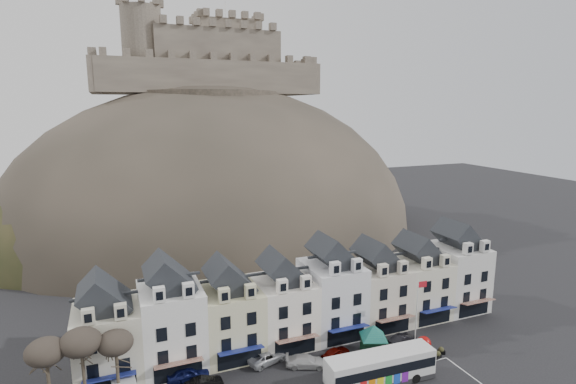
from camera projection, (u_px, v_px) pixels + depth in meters
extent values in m
cube|color=beige|center=(108.00, 342.00, 48.73)|extent=(6.80, 8.00, 8.00)
cube|color=black|center=(104.00, 297.00, 47.75)|extent=(6.80, 5.76, 2.80)
cube|color=beige|center=(88.00, 317.00, 43.98)|extent=(1.20, 0.80, 1.60)
cube|color=beige|center=(121.00, 311.00, 45.07)|extent=(1.20, 0.80, 1.60)
cube|color=navy|center=(109.00, 377.00, 44.71)|extent=(5.10, 1.29, 0.43)
cube|color=white|center=(172.00, 326.00, 51.10)|extent=(6.80, 8.00, 9.20)
cube|color=black|center=(169.00, 278.00, 50.01)|extent=(6.80, 5.76, 2.80)
cube|color=white|center=(159.00, 294.00, 46.24)|extent=(1.20, 0.80, 1.60)
cube|color=white|center=(188.00, 290.00, 47.34)|extent=(1.20, 0.80, 1.60)
cube|color=black|center=(178.00, 371.00, 48.05)|extent=(5.10, 0.06, 2.20)
cube|color=maroon|center=(179.00, 363.00, 47.19)|extent=(5.10, 1.29, 0.43)
cube|color=beige|center=(230.00, 320.00, 53.70)|extent=(6.80, 8.00, 8.00)
cube|color=black|center=(229.00, 279.00, 52.72)|extent=(6.80, 5.76, 2.80)
cube|color=beige|center=(224.00, 295.00, 48.95)|extent=(1.20, 0.80, 1.60)
cube|color=beige|center=(250.00, 291.00, 50.05)|extent=(1.20, 0.80, 1.60)
cube|color=black|center=(240.00, 358.00, 50.53)|extent=(5.10, 0.06, 2.20)
cube|color=navy|center=(241.00, 350.00, 49.68)|extent=(5.10, 1.29, 0.43)
cube|color=white|center=(283.00, 311.00, 56.19)|extent=(6.80, 8.00, 8.00)
cube|color=black|center=(283.00, 271.00, 55.21)|extent=(6.80, 5.76, 2.80)
cube|color=white|center=(282.00, 286.00, 51.44)|extent=(1.20, 0.80, 1.60)
cube|color=white|center=(306.00, 282.00, 52.53)|extent=(1.20, 0.80, 1.60)
cube|color=black|center=(295.00, 346.00, 53.02)|extent=(5.10, 0.06, 2.20)
cube|color=maroon|center=(298.00, 339.00, 52.16)|extent=(5.10, 1.29, 0.43)
cube|color=white|center=(331.00, 298.00, 58.56)|extent=(6.80, 8.00, 9.20)
cube|color=black|center=(332.00, 255.00, 57.47)|extent=(6.80, 5.76, 2.80)
cube|color=white|center=(335.00, 268.00, 53.70)|extent=(1.20, 0.80, 1.60)
cube|color=white|center=(357.00, 265.00, 54.79)|extent=(1.20, 0.80, 1.60)
cube|color=black|center=(346.00, 335.00, 55.50)|extent=(5.10, 0.06, 2.20)
cube|color=navy|center=(349.00, 328.00, 54.65)|extent=(5.10, 1.29, 0.43)
cube|color=beige|center=(376.00, 294.00, 61.16)|extent=(6.80, 8.00, 8.00)
cube|color=black|center=(377.00, 258.00, 60.18)|extent=(6.80, 5.76, 2.80)
cube|color=beige|center=(383.00, 270.00, 56.41)|extent=(1.20, 0.80, 1.60)
cube|color=beige|center=(403.00, 267.00, 57.50)|extent=(1.20, 0.80, 1.60)
cube|color=black|center=(392.00, 326.00, 57.99)|extent=(5.10, 0.06, 2.20)
cube|color=maroon|center=(396.00, 318.00, 57.14)|extent=(5.10, 1.29, 0.43)
cube|color=silver|center=(417.00, 287.00, 63.64)|extent=(6.80, 8.00, 8.00)
cube|color=black|center=(419.00, 252.00, 62.67)|extent=(6.80, 5.76, 2.80)
cube|color=silver|center=(427.00, 263.00, 58.90)|extent=(1.20, 0.80, 1.60)
cube|color=silver|center=(445.00, 260.00, 59.99)|extent=(1.20, 0.80, 1.60)
cube|color=black|center=(435.00, 317.00, 60.48)|extent=(5.10, 0.06, 2.20)
cube|color=navy|center=(439.00, 310.00, 59.62)|extent=(5.10, 1.29, 0.43)
cube|color=silver|center=(455.00, 276.00, 66.02)|extent=(6.80, 8.00, 9.20)
cube|color=black|center=(458.00, 238.00, 64.93)|extent=(6.80, 5.76, 2.80)
cube|color=silver|center=(468.00, 249.00, 61.16)|extent=(1.20, 0.80, 1.60)
cube|color=silver|center=(485.00, 246.00, 62.25)|extent=(1.20, 0.80, 1.60)
cube|color=black|center=(474.00, 308.00, 62.96)|extent=(5.10, 0.06, 2.20)
cube|color=maroon|center=(478.00, 302.00, 62.11)|extent=(5.10, 1.29, 0.43)
ellipsoid|color=#322E27|center=(215.00, 230.00, 107.41)|extent=(96.00, 76.00, 68.00)
ellipsoid|color=#283319|center=(117.00, 248.00, 93.90)|extent=(52.00, 44.00, 42.00)
ellipsoid|color=#322E27|center=(300.00, 217.00, 119.83)|extent=(56.00, 48.00, 46.00)
ellipsoid|color=#283319|center=(211.00, 249.00, 93.18)|extent=(40.00, 28.00, 28.00)
ellipsoid|color=#322E27|center=(271.00, 239.00, 100.13)|extent=(36.00, 28.00, 24.00)
cylinder|color=#322E27|center=(211.00, 98.00, 101.60)|extent=(30.00, 30.00, 3.00)
cube|color=brown|center=(214.00, 77.00, 97.11)|extent=(48.00, 2.20, 7.00)
cube|color=brown|center=(197.00, 81.00, 115.34)|extent=(48.00, 2.20, 7.00)
cube|color=brown|center=(95.00, 77.00, 97.45)|extent=(2.20, 22.00, 7.00)
cube|color=brown|center=(298.00, 81.00, 115.00)|extent=(2.20, 22.00, 7.00)
cube|color=brown|center=(212.00, 55.00, 105.92)|extent=(28.00, 18.00, 10.00)
cube|color=brown|center=(226.00, 51.00, 108.93)|extent=(14.00, 12.00, 13.00)
cylinder|color=brown|center=(143.00, 50.00, 96.43)|extent=(8.40, 8.40, 18.00)
cylinder|color=silver|center=(225.00, 11.00, 107.24)|extent=(0.16, 0.16, 5.00)
ellipsoid|color=#383028|center=(45.00, 352.00, 41.26)|extent=(3.61, 3.61, 2.54)
cylinder|color=#332B20|center=(85.00, 383.00, 43.10)|extent=(0.32, 0.32, 6.02)
ellipsoid|color=#383028|center=(81.00, 342.00, 42.29)|extent=(3.78, 3.78, 2.67)
cylinder|color=#332B20|center=(118.00, 379.00, 44.24)|extent=(0.32, 0.32, 5.46)
ellipsoid|color=#383028|center=(115.00, 343.00, 43.51)|extent=(3.43, 3.43, 2.42)
cube|color=#262628|center=(380.00, 379.00, 48.08)|extent=(12.24, 3.32, 0.55)
cube|color=silver|center=(380.00, 366.00, 47.78)|extent=(12.24, 3.26, 2.78)
cube|color=black|center=(380.00, 364.00, 47.75)|extent=(12.00, 3.34, 1.05)
cube|color=silver|center=(381.00, 355.00, 47.54)|extent=(11.99, 3.14, 0.28)
cube|color=orange|center=(428.00, 347.00, 49.54)|extent=(0.12, 1.32, 0.31)
cylinder|color=black|center=(416.00, 378.00, 48.09)|extent=(1.07, 0.40, 1.06)
cylinder|color=black|center=(402.00, 366.00, 50.40)|extent=(1.07, 0.40, 1.06)
cylinder|color=black|center=(342.00, 379.00, 47.94)|extent=(1.07, 0.40, 1.06)
cube|color=#10311E|center=(361.00, 341.00, 54.62)|extent=(0.17, 0.17, 2.16)
cube|color=#10311E|center=(381.00, 341.00, 54.66)|extent=(0.17, 0.17, 2.16)
cube|color=#10311E|center=(365.00, 352.00, 52.24)|extent=(0.17, 0.17, 2.16)
cube|color=#10311E|center=(386.00, 351.00, 52.28)|extent=(0.17, 0.17, 2.16)
cube|color=#10311E|center=(373.00, 338.00, 53.25)|extent=(3.82, 3.82, 0.11)
cone|color=#166361|center=(374.00, 331.00, 53.10)|extent=(5.56, 5.56, 1.62)
cube|color=black|center=(423.00, 351.00, 53.92)|extent=(1.60, 1.60, 0.55)
sphere|color=#A00A09|center=(424.00, 343.00, 53.74)|extent=(1.71, 1.71, 1.71)
cylinder|color=silver|center=(416.00, 314.00, 54.48)|extent=(0.13, 0.13, 8.77)
cube|color=red|center=(422.00, 284.00, 53.96)|extent=(1.21, 0.11, 0.77)
cube|color=black|center=(438.00, 357.00, 52.77)|extent=(1.00, 0.68, 0.46)
sphere|color=#283319|center=(438.00, 354.00, 52.71)|extent=(0.64, 0.64, 0.64)
cube|color=black|center=(441.00, 352.00, 53.70)|extent=(1.02, 0.79, 0.46)
sphere|color=#283319|center=(441.00, 349.00, 53.64)|extent=(0.64, 0.64, 0.64)
imported|color=#0D1345|center=(188.00, 373.00, 48.54)|extent=(4.65, 2.14, 1.54)
imported|color=black|center=(204.00, 384.00, 46.90)|extent=(4.00, 1.49, 1.31)
imported|color=#B8BAC0|center=(267.00, 357.00, 51.88)|extent=(5.15, 3.50, 1.33)
imported|color=silver|center=(306.00, 361.00, 50.99)|extent=(5.01, 3.51, 1.35)
imported|color=#4C0804|center=(335.00, 353.00, 52.68)|extent=(4.17, 2.81, 1.32)
imported|color=black|center=(402.00, 340.00, 55.79)|extent=(4.17, 2.42, 1.30)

